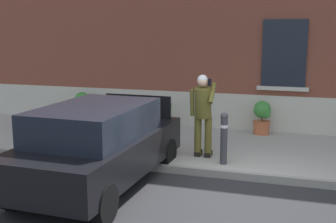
# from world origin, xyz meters

# --- Properties ---
(ground_plane) EXTENTS (80.00, 80.00, 0.00)m
(ground_plane) POSITION_xyz_m (0.00, 0.00, 0.00)
(ground_plane) COLOR #232326
(sidewalk) EXTENTS (24.00, 3.60, 0.15)m
(sidewalk) POSITION_xyz_m (0.00, 2.80, 0.07)
(sidewalk) COLOR #99968E
(sidewalk) RESTS_ON ground
(curb_edge) EXTENTS (24.00, 0.12, 0.15)m
(curb_edge) POSITION_xyz_m (0.00, 0.94, 0.07)
(curb_edge) COLOR gray
(curb_edge) RESTS_ON ground
(hatchback_car_black) EXTENTS (1.88, 4.11, 1.50)m
(hatchback_car_black) POSITION_xyz_m (-2.25, -0.16, 0.79)
(hatchback_car_black) COLOR black
(hatchback_car_black) RESTS_ON ground
(bollard_near_person) EXTENTS (0.15, 0.15, 1.04)m
(bollard_near_person) POSITION_xyz_m (-0.29, 1.35, 0.71)
(bollard_near_person) COLOR #333338
(bollard_near_person) RESTS_ON sidewalk
(person_on_phone) EXTENTS (0.51, 0.50, 1.75)m
(person_on_phone) POSITION_xyz_m (-0.80, 1.69, 1.15)
(person_on_phone) COLOR #514C1E
(person_on_phone) RESTS_ON sidewalk
(planter_olive) EXTENTS (0.44, 0.44, 0.86)m
(planter_olive) POSITION_xyz_m (-4.97, 4.23, 0.61)
(planter_olive) COLOR #606B38
(planter_olive) RESTS_ON sidewalk
(planter_cream) EXTENTS (0.44, 0.44, 0.86)m
(planter_cream) POSITION_xyz_m (-2.39, 3.97, 0.61)
(planter_cream) COLOR beige
(planter_cream) RESTS_ON sidewalk
(planter_terracotta) EXTENTS (0.44, 0.44, 0.86)m
(planter_terracotta) POSITION_xyz_m (0.19, 4.17, 0.61)
(planter_terracotta) COLOR #B25B38
(planter_terracotta) RESTS_ON sidewalk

